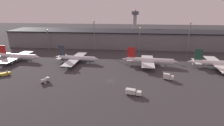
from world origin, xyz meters
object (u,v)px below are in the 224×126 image
object	(u,v)px
airplane_1	(76,58)
service_vehicle_1	(133,92)
service_vehicle_2	(45,80)
service_vehicle_4	(168,77)
airplane_2	(149,61)
airplane_0	(18,56)
airplane_3	(220,64)
service_vehicle_3	(4,74)
control_tower	(135,22)

from	to	relation	value
airplane_1	service_vehicle_1	bearing A→B (deg)	-44.16
service_vehicle_2	service_vehicle_4	xyz separation A→B (m)	(72.29, 11.34, 0.42)
service_vehicle_1	airplane_2	bearing A→B (deg)	86.32
airplane_0	service_vehicle_1	world-z (taller)	airplane_0
airplane_2	airplane_3	world-z (taller)	airplane_3
service_vehicle_2	airplane_3	bearing A→B (deg)	-38.03
airplane_1	service_vehicle_4	distance (m)	70.05
service_vehicle_3	airplane_0	bearing A→B (deg)	67.43
airplane_3	service_vehicle_4	distance (m)	47.65
airplane_0	service_vehicle_1	xyz separation A→B (m)	(91.27, -47.03, -1.95)
service_vehicle_4	service_vehicle_3	bearing A→B (deg)	-157.99
service_vehicle_4	control_tower	bearing A→B (deg)	117.78
service_vehicle_3	service_vehicle_4	world-z (taller)	service_vehicle_4
service_vehicle_1	service_vehicle_3	distance (m)	83.59
airplane_0	airplane_1	bearing A→B (deg)	4.50
service_vehicle_1	service_vehicle_4	bearing A→B (deg)	55.99
airplane_3	airplane_1	bearing A→B (deg)	-177.74
service_vehicle_2	control_tower	distance (m)	151.36
airplane_1	service_vehicle_3	size ratio (longest dim) A/B	5.58
airplane_2	service_vehicle_3	bearing A→B (deg)	-159.53
airplane_0	service_vehicle_1	size ratio (longest dim) A/B	4.77
airplane_1	airplane_3	bearing A→B (deg)	2.26
airplane_3	control_tower	distance (m)	120.68
airplane_3	control_tower	xyz separation A→B (m)	(-58.31, 104.04, 18.45)
airplane_0	service_vehicle_4	bearing A→B (deg)	-9.35
airplane_0	service_vehicle_3	xyz separation A→B (m)	(9.50, -29.65, -2.40)
airplane_1	control_tower	bearing A→B (deg)	68.65
airplane_3	service_vehicle_1	world-z (taller)	airplane_3
airplane_2	airplane_1	bearing A→B (deg)	-178.14
service_vehicle_4	airplane_1	bearing A→B (deg)	177.56
service_vehicle_1	airplane_1	bearing A→B (deg)	144.15
airplane_1	airplane_2	xyz separation A→B (m)	(56.00, -1.83, 0.34)
airplane_0	airplane_3	xyz separation A→B (m)	(153.91, -2.06, -0.25)
control_tower	service_vehicle_3	bearing A→B (deg)	-123.19
airplane_3	control_tower	size ratio (longest dim) A/B	1.22
airplane_1	airplane_3	xyz separation A→B (m)	(105.73, -2.70, 0.16)
airplane_2	control_tower	world-z (taller)	control_tower
airplane_0	service_vehicle_4	size ratio (longest dim) A/B	6.16
control_tower	airplane_0	bearing A→B (deg)	-133.15
airplane_2	control_tower	distance (m)	105.12
airplane_1	service_vehicle_4	xyz separation A→B (m)	(64.68, -26.87, -1.23)
airplane_0	service_vehicle_4	distance (m)	115.88
control_tower	service_vehicle_1	bearing A→B (deg)	-91.67
control_tower	airplane_1	bearing A→B (deg)	-115.08
service_vehicle_2	service_vehicle_4	bearing A→B (deg)	-46.51
service_vehicle_1	control_tower	xyz separation A→B (m)	(4.33, 149.01, 20.15)
airplane_2	service_vehicle_1	distance (m)	47.67
airplane_2	service_vehicle_3	distance (m)	98.90
airplane_3	service_vehicle_4	size ratio (longest dim) A/B	7.08
airplane_3	service_vehicle_1	size ratio (longest dim) A/B	5.49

